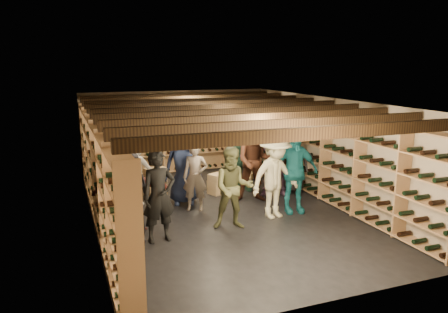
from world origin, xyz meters
TOP-DOWN VIEW (x-y plane):
  - ground at (0.00, 0.00)m, footprint 8.00×8.00m
  - walls at (0.00, 0.00)m, footprint 5.52×8.02m
  - ceiling at (0.00, 0.00)m, footprint 5.50×8.00m
  - ceiling_joists at (0.00, 0.00)m, footprint 5.40×7.12m
  - wine_rack_left at (-2.57, 0.00)m, footprint 0.32×7.50m
  - wine_rack_right at (2.57, 0.00)m, footprint 0.32×7.50m
  - wine_rack_back at (0.00, 3.83)m, footprint 4.70×0.30m
  - crate_stack_left at (-1.14, 1.72)m, footprint 0.58×0.48m
  - crate_stack_right at (0.37, 1.30)m, footprint 0.59×0.51m
  - crate_loose at (1.82, 2.41)m, footprint 0.58×0.48m
  - person_0 at (-2.18, -0.92)m, footprint 0.94×0.72m
  - person_1 at (-1.66, -1.11)m, footprint 0.66×0.48m
  - person_2 at (-0.17, -1.00)m, footprint 0.93×0.82m
  - person_3 at (0.87, -0.73)m, footprint 1.25×0.86m
  - person_4 at (1.40, -0.58)m, footprint 1.13×0.61m
  - person_5 at (-2.07, -0.38)m, footprint 1.45×0.48m
  - person_6 at (-0.66, 0.85)m, footprint 0.99×0.78m
  - person_7 at (-0.55, 0.31)m, footprint 0.65×0.56m
  - person_8 at (0.96, 0.44)m, footprint 1.12×0.99m
  - person_9 at (-1.71, 1.12)m, footprint 1.13×0.78m
  - person_10 at (1.01, 1.30)m, footprint 0.96×0.47m
  - person_11 at (1.63, 0.75)m, footprint 1.84×1.15m
  - person_12 at (2.18, 0.79)m, footprint 0.87×0.73m

SIDE VIEW (x-z plane):
  - ground at x=0.00m, z-range 0.00..0.00m
  - crate_loose at x=1.82m, z-range 0.00..0.17m
  - crate_stack_right at x=0.37m, z-range 0.00..0.51m
  - crate_stack_left at x=-1.14m, z-range 0.00..0.68m
  - person_7 at x=-0.55m, z-range 0.00..1.51m
  - person_12 at x=2.18m, z-range 0.00..1.51m
  - person_5 at x=-2.07m, z-range 0.00..1.56m
  - person_10 at x=1.01m, z-range 0.00..1.58m
  - person_9 at x=-1.71m, z-range 0.00..1.61m
  - person_2 at x=-0.17m, z-range 0.00..1.62m
  - person_1 at x=-1.66m, z-range 0.00..1.69m
  - person_0 at x=-2.18m, z-range 0.00..1.73m
  - person_6 at x=-0.66m, z-range 0.00..1.77m
  - person_3 at x=0.87m, z-range 0.00..1.77m
  - person_4 at x=1.40m, z-range 0.00..1.82m
  - person_11 at x=1.63m, z-range 0.00..1.89m
  - person_8 at x=0.96m, z-range 0.00..1.90m
  - wine_rack_back at x=0.00m, z-range 0.00..2.15m
  - wine_rack_left at x=-2.57m, z-range 0.00..2.15m
  - wine_rack_right at x=2.57m, z-range 0.00..2.15m
  - walls at x=0.00m, z-range 0.00..2.40m
  - ceiling_joists at x=0.00m, z-range 2.17..2.35m
  - ceiling at x=0.00m, z-range 2.40..2.40m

